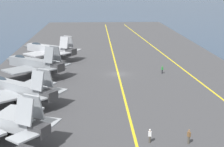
{
  "coord_description": "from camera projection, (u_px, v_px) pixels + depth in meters",
  "views": [
    {
      "loc": [
        -69.01,
        4.65,
        18.61
      ],
      "look_at": [
        -9.11,
        1.74,
        2.9
      ],
      "focal_mm": 55.0,
      "sensor_mm": 36.0,
      "label": 1
    }
  ],
  "objects": [
    {
      "name": "deck_stripe_foul_line",
      "position": [
        188.0,
        73.0,
        72.21
      ],
      "size": [
        179.65,
        12.48,
        0.01
      ],
      "primitive_type": "cube",
      "rotation": [
        0.0,
        0.0,
        0.07
      ],
      "color": "yellow",
      "rests_on": "carrier_deck"
    },
    {
      "name": "ground_plane",
      "position": [
        118.0,
        76.0,
        71.62
      ],
      "size": [
        2000.0,
        2000.0,
        0.0
      ],
      "primitive_type": "plane",
      "color": "#2D425B"
    },
    {
      "name": "crew_green_vest",
      "position": [
        162.0,
        69.0,
        71.65
      ],
      "size": [
        0.45,
        0.39,
        1.66
      ],
      "color": "#232328",
      "rests_on": "carrier_deck"
    },
    {
      "name": "carrier_deck",
      "position": [
        118.0,
        75.0,
        71.56
      ],
      "size": [
        200.04,
        53.78,
        0.4
      ],
      "primitive_type": "cube",
      "color": "#424244",
      "rests_on": "ground"
    },
    {
      "name": "deck_stripe_centerline",
      "position": [
        118.0,
        74.0,
        71.51
      ],
      "size": [
        180.03,
        0.36,
        0.01
      ],
      "primitive_type": "cube",
      "color": "yellow",
      "rests_on": "carrier_deck"
    },
    {
      "name": "parked_jet_second",
      "position": [
        17.0,
        88.0,
        54.23
      ],
      "size": [
        13.93,
        15.51,
        6.01
      ],
      "color": "#93999E",
      "rests_on": "carrier_deck"
    },
    {
      "name": "crew_white_vest",
      "position": [
        150.0,
        135.0,
        40.37
      ],
      "size": [
        0.34,
        0.43,
        1.73
      ],
      "color": "#4C473D",
      "rests_on": "carrier_deck"
    },
    {
      "name": "crew_brown_vest",
      "position": [
        189.0,
        136.0,
        40.05
      ],
      "size": [
        0.45,
        0.39,
        1.8
      ],
      "color": "#4C473D",
      "rests_on": "carrier_deck"
    },
    {
      "name": "parked_jet_third",
      "position": [
        33.0,
        63.0,
        69.65
      ],
      "size": [
        13.52,
        14.89,
        6.57
      ],
      "color": "gray",
      "rests_on": "carrier_deck"
    },
    {
      "name": "parked_jet_fourth",
      "position": [
        49.0,
        49.0,
        85.4
      ],
      "size": [
        13.84,
        15.96,
        6.13
      ],
      "color": "#A8AAAF",
      "rests_on": "carrier_deck"
    }
  ]
}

